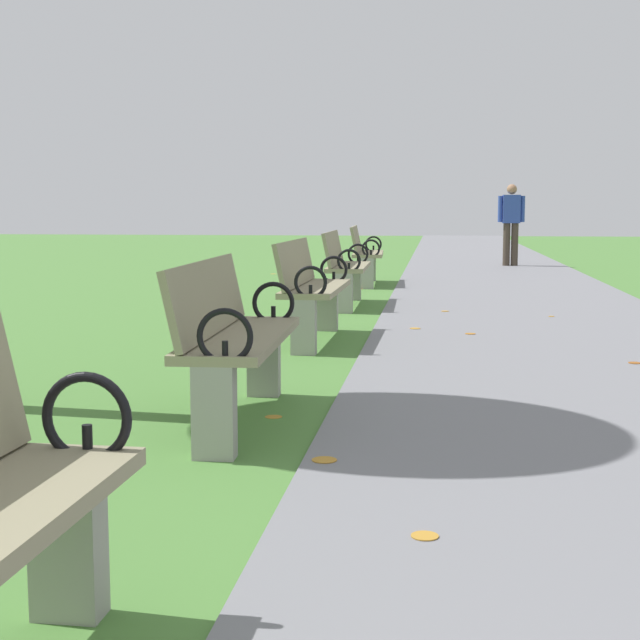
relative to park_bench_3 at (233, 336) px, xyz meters
The scene contains 7 objects.
paved_walkway 11.90m from the park_bench_3, 79.87° to the left, with size 3.18×44.00×0.02m, color slate.
park_bench_3 is the anchor object (origin of this frame).
park_bench_4 3.14m from the park_bench_3, 90.00° to the left, with size 0.49×1.60×0.90m.
park_bench_5 6.11m from the park_bench_3, 90.00° to the left, with size 0.50×1.61×0.90m.
park_bench_6 9.24m from the park_bench_3, 90.00° to the left, with size 0.54×1.62×0.90m.
pedestrian_walking 14.17m from the park_bench_3, 79.60° to the left, with size 0.53×0.23×1.62m.
scattered_leaves 2.84m from the park_bench_3, 81.39° to the left, with size 4.72×19.86×0.02m.
Camera 1 is at (0.61, 1.37, 1.19)m, focal length 51.82 mm.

